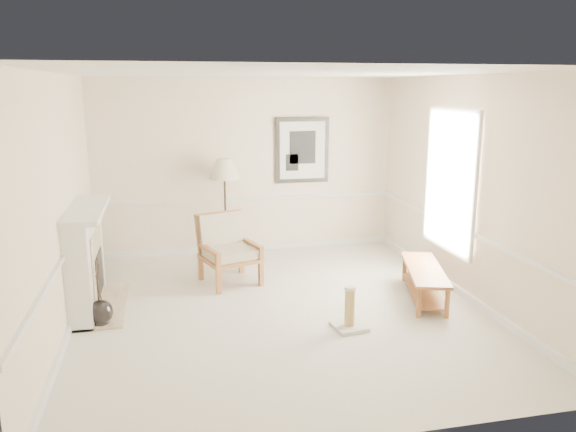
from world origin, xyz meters
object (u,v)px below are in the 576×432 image
Objects in this scene: floor_vase at (101,313)px; scratching_post at (349,315)px; floor_lamp at (224,171)px; bench at (424,278)px; armchair at (227,245)px.

scratching_post is (2.83, -0.72, 0.01)m from floor_vase.
floor_lamp is 3.53m from scratching_post.
bench is at bearing -0.02° from floor_vase.
armchair is 0.60× the size of floor_lamp.
floor_lamp is 1.07× the size of bench.
floor_vase reaches higher than scratching_post.
floor_lamp reaches higher than floor_vase.
armchair is at bearing -95.65° from floor_lamp.
floor_lamp reaches higher than armchair.
floor_lamp is at bearing 109.17° from scratching_post.
floor_lamp is 3.55m from bench.
floor_vase is 4.11m from bench.
scratching_post reaches higher than bench.
scratching_post is (1.08, -3.11, -1.27)m from floor_lamp.
armchair reaches higher than scratching_post.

